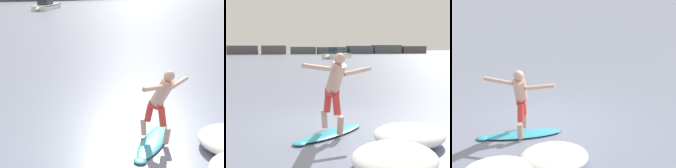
% 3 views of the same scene
% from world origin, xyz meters
% --- Properties ---
extents(ground_plane, '(200.00, 200.00, 0.00)m').
position_xyz_m(ground_plane, '(0.00, 0.00, 0.00)').
color(ground_plane, slate).
extents(surfboard, '(1.79, 1.59, 0.21)m').
position_xyz_m(surfboard, '(-0.23, -0.84, 0.04)').
color(surfboard, '#33A4C1').
rests_on(surfboard, ground).
extents(surfer, '(1.52, 0.97, 1.66)m').
position_xyz_m(surfer, '(-0.16, -0.93, 1.05)').
color(surfer, tan).
rests_on(surfer, surfboard).
extents(fishing_boat_near_jetty, '(5.44, 7.61, 2.54)m').
position_xyz_m(fishing_boat_near_jetty, '(6.88, 37.72, 0.55)').
color(fishing_boat_near_jetty, white).
rests_on(fishing_boat_near_jetty, ground).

